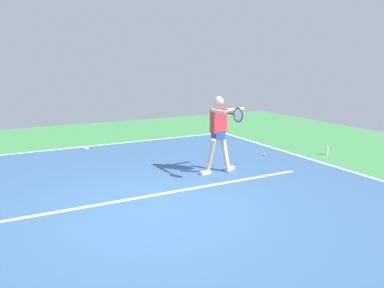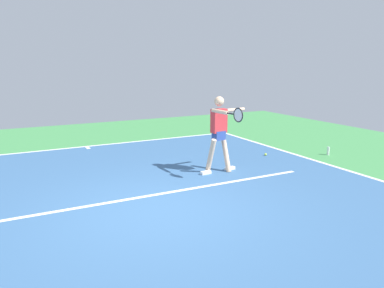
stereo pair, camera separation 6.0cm
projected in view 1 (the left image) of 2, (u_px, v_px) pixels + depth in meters
The scene contains 9 objects.
ground_plane at pixel (157, 211), 6.23m from camera, with size 19.88×19.88×0.00m, color #428E4C.
court_surface at pixel (157, 211), 6.23m from camera, with size 9.74×11.20×0.00m, color #38608E.
court_line_baseline_near at pixel (85, 147), 11.03m from camera, with size 9.74×0.10×0.01m, color white.
court_line_sideline_left at pixel (355, 173), 8.43m from camera, with size 0.10×11.20×0.01m, color white.
court_line_service at pixel (142, 197), 6.88m from camera, with size 7.30×0.10×0.01m, color white.
court_line_centre_mark at pixel (86, 148), 10.86m from camera, with size 0.10×0.30×0.01m, color white.
tennis_player at pixel (219, 130), 8.25m from camera, with size 1.16×1.24×1.73m.
tennis_ball_near_player at pixel (265, 154), 9.98m from camera, with size 0.07×0.07×0.07m, color #C6E53D.
water_bottle at pixel (327, 151), 10.05m from camera, with size 0.07×0.07×0.22m, color white.
Camera 1 is at (2.21, 5.45, 2.43)m, focal length 34.95 mm.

